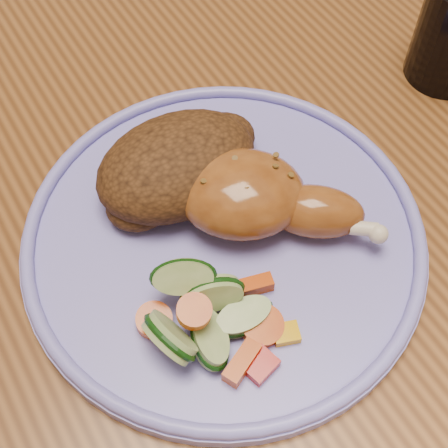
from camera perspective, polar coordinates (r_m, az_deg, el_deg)
name	(u,v)px	position (r m, az deg, el deg)	size (l,w,h in m)	color
ground	(215,398)	(1.21, -0.80, -15.66)	(4.00, 4.00, 0.00)	#4F2F1B
dining_table	(207,188)	(0.60, -1.55, 3.30)	(0.90, 1.40, 0.75)	brown
plate	(224,239)	(0.46, 0.00, -1.40)	(0.30, 0.30, 0.01)	#7C77D8
plate_rim	(224,231)	(0.45, 0.00, -0.68)	(0.30, 0.30, 0.01)	#7C77D8
chicken_leg	(259,198)	(0.45, 3.25, 2.39)	(0.14, 0.14, 0.05)	brown
rice_pilaf	(179,165)	(0.47, -4.10, 5.41)	(0.14, 0.09, 0.05)	#472811
vegetable_pile	(209,316)	(0.41, -1.36, -8.40)	(0.10, 0.11, 0.05)	#A50A05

